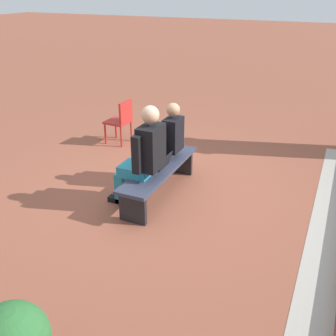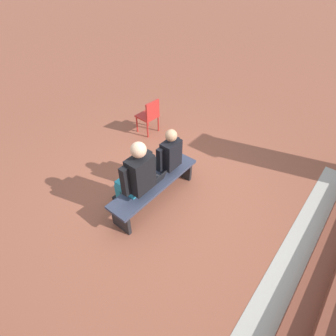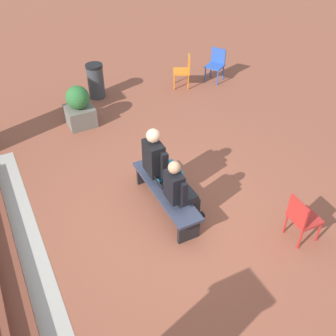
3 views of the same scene
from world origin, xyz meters
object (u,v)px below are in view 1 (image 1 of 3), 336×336
at_px(plastic_chair_by_pillar, 121,119).
at_px(bench, 160,173).
at_px(person_student, 167,141).
at_px(laptop, 160,164).
at_px(person_adult, 143,155).

bearing_deg(plastic_chair_by_pillar, bench, 44.89).
xyz_separation_m(person_student, plastic_chair_by_pillar, (-1.18, -1.49, -0.21)).
relative_size(person_student, laptop, 4.02).
distance_m(bench, laptop, 0.15).
bearing_deg(person_student, laptop, 11.18).
bearing_deg(plastic_chair_by_pillar, laptop, 44.97).
distance_m(bench, plastic_chair_by_pillar, 2.21).
xyz_separation_m(bench, laptop, (0.01, 0.01, 0.15)).
height_order(bench, plastic_chair_by_pillar, plastic_chair_by_pillar).
distance_m(person_adult, laptop, 0.43).
xyz_separation_m(laptop, plastic_chair_by_pillar, (-1.57, -1.57, -0.02)).
xyz_separation_m(person_adult, laptop, (-0.34, 0.08, -0.26)).
height_order(bench, laptop, laptop).
bearing_deg(laptop, plastic_chair_by_pillar, -135.03).
distance_m(bench, person_student, 0.51).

